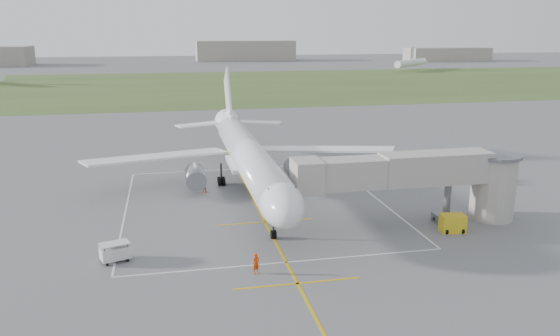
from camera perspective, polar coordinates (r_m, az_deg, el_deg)
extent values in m
plane|color=#535456|center=(64.67, -3.17, -2.70)|extent=(700.00, 700.00, 0.00)
cube|color=#405525|center=(192.32, -9.10, 8.50)|extent=(700.00, 120.00, 0.02)
cube|color=gold|center=(59.96, -2.44, -4.07)|extent=(0.25, 60.00, 0.01)
cube|color=gold|center=(42.68, 1.82, -11.97)|extent=(10.00, 0.25, 0.01)
cube|color=gold|center=(55.31, -1.59, -5.67)|extent=(10.00, 0.25, 0.01)
cube|color=silver|center=(76.12, -4.53, -0.10)|extent=(28.00, 0.20, 0.01)
cube|color=silver|center=(46.21, 0.64, -9.82)|extent=(28.00, 0.20, 0.01)
cube|color=silver|center=(60.41, -15.86, -4.48)|extent=(0.20, 32.00, 0.01)
cube|color=silver|center=(64.49, 9.79, -2.94)|extent=(0.20, 32.00, 0.01)
cylinder|color=white|center=(63.50, -3.22, 1.18)|extent=(3.80, 36.00, 3.80)
ellipsoid|color=white|center=(46.41, 0.13, -3.76)|extent=(3.80, 7.22, 3.80)
cube|color=black|center=(45.26, 0.36, -2.84)|extent=(2.40, 1.60, 0.99)
cone|color=white|center=(83.37, -5.35, 4.58)|extent=(3.80, 6.00, 3.80)
cube|color=white|center=(71.62, 4.39, 1.97)|extent=(17.93, 11.24, 1.23)
cube|color=white|center=(68.90, -12.64, 1.17)|extent=(17.93, 11.24, 1.23)
cube|color=white|center=(66.75, -3.59, 0.46)|extent=(4.20, 8.00, 0.50)
cube|color=white|center=(83.44, -5.48, 7.57)|extent=(0.30, 7.89, 8.65)
cube|color=white|center=(81.68, -5.25, 5.31)|extent=(0.35, 5.00, 1.20)
cube|color=white|center=(83.60, -2.46, 4.80)|extent=(7.85, 5.03, 0.20)
cube|color=white|center=(82.68, -8.23, 4.56)|extent=(7.85, 5.03, 0.20)
cylinder|color=slate|center=(67.66, 1.68, -0.25)|extent=(2.30, 4.20, 2.30)
cube|color=white|center=(67.18, 1.75, 0.35)|extent=(0.25, 2.40, 1.20)
cylinder|color=slate|center=(65.97, -8.85, -0.80)|extent=(2.30, 4.20, 2.30)
cube|color=white|center=(65.48, -8.86, -0.19)|extent=(0.25, 2.40, 1.20)
cylinder|color=black|center=(50.71, -0.70, -6.00)|extent=(0.18, 0.18, 2.60)
cylinder|color=black|center=(51.01, -0.82, -6.95)|extent=(0.28, 0.80, 0.80)
cylinder|color=black|center=(51.05, -0.57, -6.94)|extent=(0.28, 0.80, 0.80)
cylinder|color=black|center=(69.02, -1.37, -0.38)|extent=(0.22, 0.22, 2.80)
cylinder|color=black|center=(68.88, -1.54, -1.21)|extent=(0.32, 0.96, 0.96)
cylinder|color=black|center=(68.98, -1.08, -1.18)|extent=(0.32, 0.96, 0.96)
cylinder|color=black|center=(69.54, -1.64, -1.05)|extent=(0.32, 0.96, 0.96)
cylinder|color=black|center=(69.64, -1.19, -1.03)|extent=(0.32, 0.96, 0.96)
cylinder|color=black|center=(68.25, -6.16, -0.63)|extent=(0.22, 0.22, 2.80)
cylinder|color=black|center=(68.13, -6.35, -1.46)|extent=(0.32, 0.96, 0.96)
cylinder|color=black|center=(68.18, -5.88, -1.44)|extent=(0.32, 0.96, 0.96)
cylinder|color=black|center=(68.80, -6.40, -1.31)|extent=(0.32, 0.96, 0.96)
cylinder|color=black|center=(68.85, -5.94, -1.28)|extent=(0.32, 0.96, 0.96)
cube|color=#9B958C|center=(52.28, 7.43, -0.55)|extent=(11.09, 2.90, 2.80)
cube|color=#9B958C|center=(55.68, 15.94, 0.04)|extent=(11.09, 3.10, 3.00)
cube|color=#9B958C|center=(51.05, 2.82, -0.81)|extent=(2.60, 3.40, 3.00)
cylinder|color=slate|center=(57.36, 17.07, -3.37)|extent=(0.70, 0.70, 4.20)
cube|color=slate|center=(57.86, 16.95, -4.93)|extent=(2.60, 1.40, 0.90)
cylinder|color=#9B958C|center=(59.58, 21.37, -1.98)|extent=(4.40, 4.40, 6.40)
cylinder|color=slate|center=(58.78, 21.67, 1.21)|extent=(5.00, 5.00, 0.30)
cylinder|color=black|center=(57.43, 16.06, -5.11)|extent=(0.70, 0.30, 0.70)
cylinder|color=black|center=(58.37, 17.81, -4.93)|extent=(0.70, 0.30, 0.70)
cube|color=gold|center=(55.07, 17.58, -5.51)|extent=(2.43, 1.72, 1.71)
cylinder|color=black|center=(54.43, 17.00, -6.38)|extent=(0.28, 0.52, 0.50)
cylinder|color=black|center=(55.05, 18.55, -6.27)|extent=(0.28, 0.52, 0.50)
cube|color=silver|center=(48.10, -16.84, -8.44)|extent=(2.68, 2.09, 1.03)
cube|color=silver|center=(47.80, -16.91, -7.56)|extent=(2.68, 2.09, 0.08)
cylinder|color=black|center=(47.34, -17.80, -8.65)|extent=(0.08, 0.08, 1.22)
cylinder|color=black|center=(47.72, -15.59, -8.29)|extent=(0.08, 0.08, 1.22)
cylinder|color=black|center=(48.36, -18.11, -8.18)|extent=(0.08, 0.08, 1.22)
cylinder|color=black|center=(48.73, -15.94, -7.83)|extent=(0.08, 0.08, 1.22)
cylinder|color=black|center=(47.71, -17.63, -9.50)|extent=(0.28, 0.41, 0.38)
cylinder|color=black|center=(48.04, -15.65, -9.17)|extent=(0.28, 0.41, 0.38)
cylinder|color=black|center=(48.64, -17.92, -9.05)|extent=(0.28, 0.41, 0.38)
cylinder|color=black|center=(48.97, -15.97, -8.74)|extent=(0.28, 0.41, 0.38)
imported|color=red|center=(43.97, -2.52, -9.92)|extent=(0.75, 0.66, 1.73)
imported|color=#DE4407|center=(65.57, -7.94, -1.82)|extent=(1.00, 0.91, 1.67)
cube|color=gray|center=(344.93, -3.66, 12.14)|extent=(60.00, 20.00, 12.00)
cube|color=gray|center=(354.47, 17.08, 11.29)|extent=(50.00, 18.00, 8.00)
cylinder|color=white|center=(268.07, 13.55, 10.63)|extent=(25.59, 24.16, 3.20)
cube|color=white|center=(267.85, 13.61, 11.59)|extent=(3.13, 2.95, 5.50)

